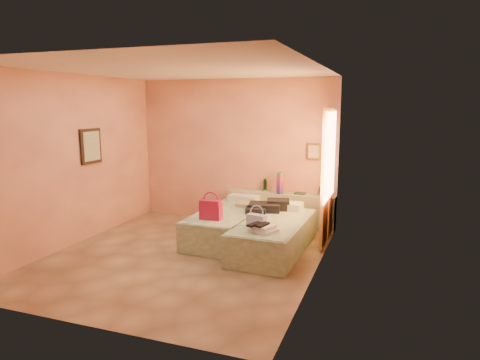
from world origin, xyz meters
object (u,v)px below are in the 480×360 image
object	(u,v)px
blue_handbag	(257,221)
towel_stack	(263,228)
bed_left	(229,225)
magenta_handbag	(211,209)
headboard_ledge	(281,210)
flower_vase	(323,189)
green_book	(300,193)
water_bottle	(265,185)
bed_right	(274,236)

from	to	relation	value
blue_handbag	towel_stack	bearing A→B (deg)	-39.39
blue_handbag	towel_stack	world-z (taller)	blue_handbag
bed_left	magenta_handbag	size ratio (longest dim) A/B	5.93
headboard_ledge	towel_stack	world-z (taller)	headboard_ledge
flower_vase	towel_stack	bearing A→B (deg)	-104.37
flower_vase	magenta_handbag	distance (m)	2.26
bed_left	green_book	bearing A→B (deg)	48.37
bed_left	towel_stack	distance (m)	1.39
water_bottle	towel_stack	xyz separation A→B (m)	(0.60, -2.13, -0.22)
green_book	blue_handbag	distance (m)	1.88
headboard_ledge	water_bottle	bearing A→B (deg)	167.02
bed_left	blue_handbag	bearing A→B (deg)	-44.78
bed_left	water_bottle	xyz separation A→B (m)	(0.31, 1.13, 0.52)
flower_vase	magenta_handbag	size ratio (longest dim) A/B	0.78
water_bottle	towel_stack	size ratio (longest dim) A/B	0.66
towel_stack	flower_vase	bearing A→B (deg)	75.63
flower_vase	green_book	bearing A→B (deg)	179.61
bed_left	magenta_handbag	world-z (taller)	magenta_handbag
flower_vase	magenta_handbag	bearing A→B (deg)	-132.22
headboard_ledge	magenta_handbag	bearing A→B (deg)	-113.71
bed_right	towel_stack	xyz separation A→B (m)	(0.01, -0.64, 0.30)
bed_right	magenta_handbag	xyz separation A→B (m)	(-0.98, -0.25, 0.41)
blue_handbag	bed_left	bearing A→B (deg)	146.14
flower_vase	blue_handbag	world-z (taller)	flower_vase
bed_left	bed_right	xyz separation A→B (m)	(0.90, -0.36, 0.00)
bed_right	flower_vase	size ratio (longest dim) A/B	7.58
bed_right	towel_stack	bearing A→B (deg)	-87.16
water_bottle	bed_left	bearing A→B (deg)	-105.35
headboard_ledge	blue_handbag	xyz separation A→B (m)	(0.10, -1.83, 0.27)
bed_right	towel_stack	distance (m)	0.71
green_book	bed_right	bearing A→B (deg)	-90.44
headboard_ledge	towel_stack	distance (m)	2.08
bed_left	magenta_handbag	distance (m)	0.73
bed_right	green_book	world-z (taller)	green_book
magenta_handbag	blue_handbag	xyz separation A→B (m)	(0.82, -0.18, -0.06)
green_book	flower_vase	bearing A→B (deg)	3.49
headboard_ledge	magenta_handbag	size ratio (longest dim) A/B	6.08
headboard_ledge	flower_vase	xyz separation A→B (m)	(0.79, 0.02, 0.46)
bed_right	flower_vase	xyz separation A→B (m)	(0.54, 1.42, 0.53)
bed_right	water_bottle	bearing A→B (deg)	113.30
bed_right	magenta_handbag	world-z (taller)	magenta_handbag
bed_right	flower_vase	world-z (taller)	flower_vase
magenta_handbag	water_bottle	bearing A→B (deg)	73.96
towel_stack	headboard_ledge	bearing A→B (deg)	97.30
water_bottle	green_book	xyz separation A→B (m)	(0.70, -0.06, -0.10)
bed_left	flower_vase	size ratio (longest dim) A/B	7.58
flower_vase	blue_handbag	distance (m)	1.99
headboard_ledge	magenta_handbag	world-z (taller)	magenta_handbag
towel_stack	magenta_handbag	bearing A→B (deg)	158.32
green_book	magenta_handbag	distance (m)	2.00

